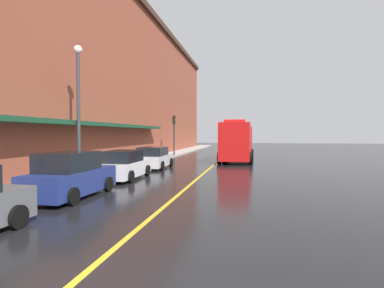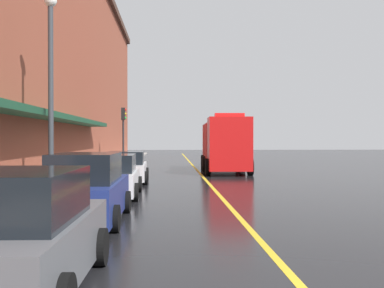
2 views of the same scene
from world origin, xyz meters
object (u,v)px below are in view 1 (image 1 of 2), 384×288
(parking_meter_0, at_px, (110,158))
(street_lamp_left, at_px, (78,97))
(parked_car_1, at_px, (71,176))
(traffic_light_near, at_px, (174,128))
(parked_car_3, at_px, (154,158))
(parked_car_2, at_px, (124,165))
(parking_meter_2, at_px, (58,167))
(fire_truck, at_px, (237,142))

(parking_meter_0, relative_size, street_lamp_left, 0.19)
(parked_car_1, bearing_deg, street_lamp_left, 26.51)
(traffic_light_near, bearing_deg, parked_car_1, -86.75)
(parked_car_3, height_order, street_lamp_left, street_lamp_left)
(street_lamp_left, bearing_deg, parked_car_2, 32.62)
(parking_meter_2, relative_size, traffic_light_near, 0.31)
(parked_car_3, bearing_deg, traffic_light_near, 4.86)
(parking_meter_0, bearing_deg, street_lamp_left, -104.11)
(parked_car_1, bearing_deg, parking_meter_2, 49.38)
(parking_meter_0, bearing_deg, traffic_light_near, 89.78)
(parked_car_2, height_order, parking_meter_0, parked_car_2)
(parked_car_1, xyz_separation_m, fire_truck, (5.72, 17.39, 0.90))
(parked_car_2, xyz_separation_m, traffic_light_near, (-1.29, 16.96, 2.41))
(parked_car_3, height_order, fire_truck, fire_truck)
(parked_car_2, xyz_separation_m, fire_truck, (5.69, 12.24, 0.99))
(parked_car_3, xyz_separation_m, traffic_light_near, (-1.26, 11.43, 2.43))
(fire_truck, distance_m, parking_meter_0, 13.16)
(parking_meter_2, height_order, street_lamp_left, street_lamp_left)
(fire_truck, bearing_deg, parking_meter_0, -30.84)
(parked_car_1, distance_m, fire_truck, 18.33)
(street_lamp_left, bearing_deg, parking_meter_2, -77.74)
(parking_meter_0, bearing_deg, parked_car_1, -78.18)
(parking_meter_0, bearing_deg, parking_meter_2, -90.00)
(parking_meter_2, bearing_deg, street_lamp_left, 102.26)
(parked_car_3, xyz_separation_m, parking_meter_0, (-1.33, -4.39, 0.33))
(parked_car_1, bearing_deg, parked_car_3, 0.32)
(parking_meter_0, bearing_deg, parked_car_3, 73.20)
(parking_meter_2, xyz_separation_m, traffic_light_near, (0.06, 20.97, 2.10))
(parked_car_3, xyz_separation_m, parking_meter_2, (-1.33, -9.54, 0.33))
(fire_truck, xyz_separation_m, street_lamp_left, (-7.64, -13.49, 2.67))
(parked_car_1, height_order, parking_meter_2, parked_car_1)
(traffic_light_near, bearing_deg, street_lamp_left, -92.08)
(parked_car_3, xyz_separation_m, fire_truck, (5.71, 6.71, 1.00))
(parked_car_2, distance_m, street_lamp_left, 4.33)
(parked_car_2, height_order, traffic_light_near, traffic_light_near)
(parked_car_1, distance_m, parking_meter_2, 1.76)
(street_lamp_left, bearing_deg, parked_car_3, 74.14)
(parked_car_3, relative_size, parking_meter_0, 3.31)
(fire_truck, bearing_deg, traffic_light_near, -122.58)
(parked_car_2, bearing_deg, parking_meter_0, 48.88)
(fire_truck, distance_m, street_lamp_left, 15.73)
(parked_car_3, bearing_deg, parked_car_2, 178.78)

